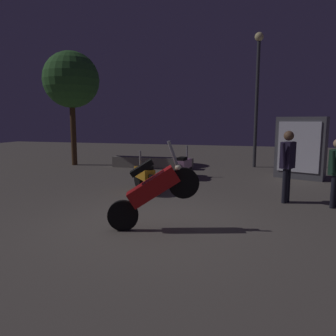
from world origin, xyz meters
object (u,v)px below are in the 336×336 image
object	(u,v)px
motorcycle_orange_parked_left	(144,176)
streetlamp_near	(257,84)
kiosk_billboard	(300,148)
motorcycle_pink_parked_right	(184,166)
motorcycle_red_foreground	(153,190)
person_bystander_far	(288,160)

from	to	relation	value
motorcycle_orange_parked_left	streetlamp_near	distance (m)	7.12
streetlamp_near	kiosk_billboard	size ratio (longest dim) A/B	2.62
kiosk_billboard	motorcycle_pink_parked_right	bearing A→B (deg)	37.09
motorcycle_red_foreground	motorcycle_pink_parked_right	distance (m)	5.30
person_bystander_far	streetlamp_near	bearing A→B (deg)	126.20
person_bystander_far	kiosk_billboard	world-z (taller)	kiosk_billboard
motorcycle_orange_parked_left	streetlamp_near	xyz separation A→B (m)	(2.92, 5.75, 3.01)
motorcycle_orange_parked_left	person_bystander_far	bearing A→B (deg)	-132.92
kiosk_billboard	motorcycle_red_foreground	bearing A→B (deg)	84.54
motorcycle_red_foreground	person_bystander_far	distance (m)	3.73
streetlamp_near	motorcycle_red_foreground	bearing A→B (deg)	-100.87
motorcycle_orange_parked_left	person_bystander_far	distance (m)	3.79
motorcycle_red_foreground	streetlamp_near	world-z (taller)	streetlamp_near
motorcycle_orange_parked_left	motorcycle_pink_parked_right	distance (m)	2.32
person_bystander_far	kiosk_billboard	size ratio (longest dim) A/B	0.83
motorcycle_red_foreground	motorcycle_pink_parked_right	xyz separation A→B (m)	(-0.61, 5.26, -0.31)
streetlamp_near	motorcycle_orange_parked_left	bearing A→B (deg)	-116.96
motorcycle_red_foreground	kiosk_billboard	xyz separation A→B (m)	(3.20, 6.34, 0.31)
motorcycle_pink_parked_right	kiosk_billboard	size ratio (longest dim) A/B	0.79
person_bystander_far	streetlamp_near	xyz separation A→B (m)	(-0.81, 6.02, 2.41)
motorcycle_red_foreground	streetlamp_near	xyz separation A→B (m)	(1.68, 8.77, 2.71)
motorcycle_red_foreground	person_bystander_far	xyz separation A→B (m)	(2.49, 2.75, 0.30)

